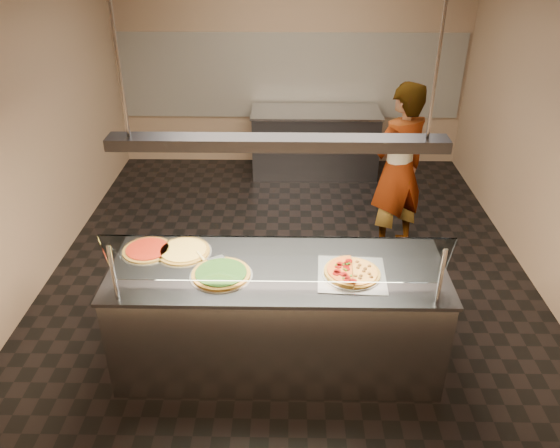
{
  "coord_description": "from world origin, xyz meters",
  "views": [
    {
      "loc": [
        -0.01,
        -4.84,
        3.27
      ],
      "look_at": [
        -0.08,
        -0.83,
        1.02
      ],
      "focal_mm": 35.0,
      "sensor_mm": 36.0,
      "label": 1
    }
  ],
  "objects_px": {
    "half_pizza_sausage": "(365,272)",
    "pizza_spinach": "(221,273)",
    "sneeze_guard": "(277,261)",
    "half_pizza_pepperoni": "(339,271)",
    "prep_table": "(315,142)",
    "perforated_tray": "(352,274)",
    "heat_lamp_housing": "(277,143)",
    "serving_counter": "(278,316)",
    "worker": "(398,170)",
    "pizza_tomato": "(148,249)",
    "pizza_spatula": "(208,257)",
    "pizza_cheese": "(184,251)"
  },
  "relations": [
    {
      "from": "half_pizza_sausage",
      "to": "pizza_spatula",
      "type": "relative_size",
      "value": 1.61
    },
    {
      "from": "pizza_cheese",
      "to": "worker",
      "type": "distance_m",
      "value": 2.59
    },
    {
      "from": "perforated_tray",
      "to": "pizza_tomato",
      "type": "bearing_deg",
      "value": 169.24
    },
    {
      "from": "perforated_tray",
      "to": "heat_lamp_housing",
      "type": "distance_m",
      "value": 1.16
    },
    {
      "from": "serving_counter",
      "to": "heat_lamp_housing",
      "type": "xyz_separation_m",
      "value": [
        0.0,
        0.0,
        1.48
      ]
    },
    {
      "from": "heat_lamp_housing",
      "to": "pizza_tomato",
      "type": "bearing_deg",
      "value": 167.51
    },
    {
      "from": "serving_counter",
      "to": "sneeze_guard",
      "type": "bearing_deg",
      "value": -90.0
    },
    {
      "from": "perforated_tray",
      "to": "half_pizza_sausage",
      "type": "relative_size",
      "value": 1.24
    },
    {
      "from": "perforated_tray",
      "to": "heat_lamp_housing",
      "type": "relative_size",
      "value": 0.23
    },
    {
      "from": "perforated_tray",
      "to": "pizza_tomato",
      "type": "distance_m",
      "value": 1.64
    },
    {
      "from": "pizza_cheese",
      "to": "pizza_tomato",
      "type": "relative_size",
      "value": 1.06
    },
    {
      "from": "pizza_spinach",
      "to": "pizza_tomato",
      "type": "bearing_deg",
      "value": 152.32
    },
    {
      "from": "pizza_tomato",
      "to": "worker",
      "type": "height_order",
      "value": "worker"
    },
    {
      "from": "half_pizza_pepperoni",
      "to": "sneeze_guard",
      "type": "bearing_deg",
      "value": -149.58
    },
    {
      "from": "serving_counter",
      "to": "pizza_spinach",
      "type": "relative_size",
      "value": 5.45
    },
    {
      "from": "half_pizza_pepperoni",
      "to": "half_pizza_sausage",
      "type": "relative_size",
      "value": 1.0
    },
    {
      "from": "perforated_tray",
      "to": "sneeze_guard",
      "type": "bearing_deg",
      "value": -154.12
    },
    {
      "from": "pizza_spinach",
      "to": "prep_table",
      "type": "distance_m",
      "value": 4.14
    },
    {
      "from": "heat_lamp_housing",
      "to": "half_pizza_sausage",
      "type": "bearing_deg",
      "value": -6.28
    },
    {
      "from": "half_pizza_pepperoni",
      "to": "half_pizza_sausage",
      "type": "distance_m",
      "value": 0.2
    },
    {
      "from": "sneeze_guard",
      "to": "half_pizza_sausage",
      "type": "distance_m",
      "value": 0.76
    },
    {
      "from": "pizza_tomato",
      "to": "pizza_cheese",
      "type": "bearing_deg",
      "value": -2.54
    },
    {
      "from": "pizza_spinach",
      "to": "heat_lamp_housing",
      "type": "relative_size",
      "value": 0.21
    },
    {
      "from": "worker",
      "to": "perforated_tray",
      "type": "bearing_deg",
      "value": 40.67
    },
    {
      "from": "perforated_tray",
      "to": "worker",
      "type": "relative_size",
      "value": 0.28
    },
    {
      "from": "pizza_tomato",
      "to": "pizza_spatula",
      "type": "distance_m",
      "value": 0.52
    },
    {
      "from": "pizza_tomato",
      "to": "serving_counter",
      "type": "bearing_deg",
      "value": -12.49
    },
    {
      "from": "serving_counter",
      "to": "half_pizza_sausage",
      "type": "relative_size",
      "value": 6.04
    },
    {
      "from": "half_pizza_sausage",
      "to": "prep_table",
      "type": "distance_m",
      "value": 4.03
    },
    {
      "from": "serving_counter",
      "to": "worker",
      "type": "distance_m",
      "value": 2.29
    },
    {
      "from": "perforated_tray",
      "to": "half_pizza_pepperoni",
      "type": "bearing_deg",
      "value": -179.31
    },
    {
      "from": "half_pizza_sausage",
      "to": "prep_table",
      "type": "bearing_deg",
      "value": 93.03
    },
    {
      "from": "pizza_tomato",
      "to": "pizza_spatula",
      "type": "relative_size",
      "value": 1.6
    },
    {
      "from": "serving_counter",
      "to": "prep_table",
      "type": "bearing_deg",
      "value": 83.48
    },
    {
      "from": "serving_counter",
      "to": "prep_table",
      "type": "xyz_separation_m",
      "value": [
        0.45,
        3.92,
        0.0
      ]
    },
    {
      "from": "half_pizza_pepperoni",
      "to": "pizza_cheese",
      "type": "distance_m",
      "value": 1.25
    },
    {
      "from": "sneeze_guard",
      "to": "heat_lamp_housing",
      "type": "xyz_separation_m",
      "value": [
        0.0,
        0.34,
        0.72
      ]
    },
    {
      "from": "serving_counter",
      "to": "half_pizza_pepperoni",
      "type": "bearing_deg",
      "value": -9.17
    },
    {
      "from": "prep_table",
      "to": "half_pizza_pepperoni",
      "type": "bearing_deg",
      "value": -89.85
    },
    {
      "from": "pizza_spinach",
      "to": "pizza_cheese",
      "type": "height_order",
      "value": "pizza_spinach"
    },
    {
      "from": "sneeze_guard",
      "to": "half_pizza_pepperoni",
      "type": "bearing_deg",
      "value": 30.42
    },
    {
      "from": "half_pizza_pepperoni",
      "to": "heat_lamp_housing",
      "type": "height_order",
      "value": "heat_lamp_housing"
    },
    {
      "from": "heat_lamp_housing",
      "to": "worker",
      "type": "bearing_deg",
      "value": 56.48
    },
    {
      "from": "perforated_tray",
      "to": "serving_counter",
      "type": "bearing_deg",
      "value": 172.56
    },
    {
      "from": "sneeze_guard",
      "to": "worker",
      "type": "distance_m",
      "value": 2.55
    },
    {
      "from": "half_pizza_pepperoni",
      "to": "pizza_spinach",
      "type": "relative_size",
      "value": 0.9
    },
    {
      "from": "pizza_tomato",
      "to": "pizza_spinach",
      "type": "bearing_deg",
      "value": -27.68
    },
    {
      "from": "half_pizza_sausage",
      "to": "perforated_tray",
      "type": "bearing_deg",
      "value": -179.89
    },
    {
      "from": "half_pizza_sausage",
      "to": "pizza_spinach",
      "type": "bearing_deg",
      "value": -178.7
    },
    {
      "from": "pizza_spinach",
      "to": "pizza_cheese",
      "type": "xyz_separation_m",
      "value": [
        -0.34,
        0.32,
        -0.0
      ]
    }
  ]
}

